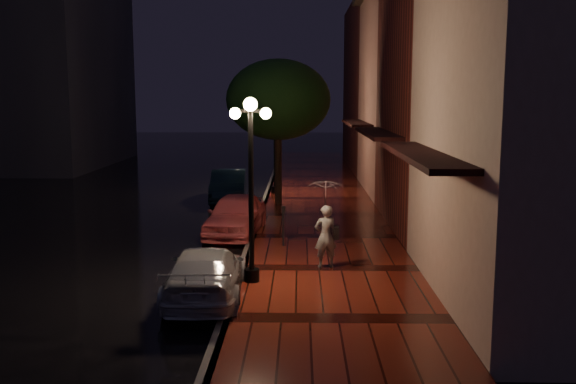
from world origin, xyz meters
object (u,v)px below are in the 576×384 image
(woman_with_umbrella, at_px, (326,210))
(streetlamp_far, at_px, (275,139))
(silver_car, at_px, (206,274))
(parking_meter, at_px, (283,222))
(navy_car, at_px, (229,186))
(street_tree, at_px, (278,102))
(streetlamp_near, at_px, (251,179))
(pink_car, at_px, (236,215))

(woman_with_umbrella, bearing_deg, streetlamp_far, -97.95)
(silver_car, height_order, parking_meter, parking_meter)
(navy_car, distance_m, silver_car, 13.40)
(street_tree, distance_m, woman_with_umbrella, 10.14)
(navy_car, bearing_deg, street_tree, -36.82)
(silver_car, bearing_deg, navy_car, -87.92)
(navy_car, height_order, parking_meter, navy_car)
(parking_meter, bearing_deg, silver_car, -123.19)
(streetlamp_near, bearing_deg, street_tree, 88.65)
(silver_car, bearing_deg, streetlamp_near, -137.60)
(silver_car, height_order, woman_with_umbrella, woman_with_umbrella)
(street_tree, distance_m, pink_car, 6.49)
(streetlamp_far, distance_m, street_tree, 3.44)
(street_tree, height_order, parking_meter, street_tree)
(streetlamp_far, bearing_deg, street_tree, -85.09)
(street_tree, distance_m, silver_car, 12.53)
(woman_with_umbrella, bearing_deg, silver_car, 23.34)
(woman_with_umbrella, distance_m, parking_meter, 2.73)
(streetlamp_far, relative_size, silver_car, 1.06)
(street_tree, height_order, silver_car, street_tree)
(street_tree, distance_m, navy_car, 4.42)
(streetlamp_near, distance_m, streetlamp_far, 14.00)
(streetlamp_far, bearing_deg, streetlamp_near, -90.00)
(navy_car, xyz_separation_m, silver_car, (0.98, -13.36, -0.09))
(streetlamp_far, bearing_deg, navy_car, -140.79)
(silver_car, relative_size, parking_meter, 3.47)
(navy_car, xyz_separation_m, parking_meter, (2.58, -8.77, 0.18))
(streetlamp_near, xyz_separation_m, street_tree, (0.26, 10.99, 1.64))
(silver_car, bearing_deg, parking_meter, -111.31)
(pink_car, xyz_separation_m, woman_with_umbrella, (2.74, -4.40, 0.96))
(streetlamp_far, distance_m, parking_meter, 10.50)
(woman_with_umbrella, bearing_deg, parking_meter, -80.19)
(silver_car, bearing_deg, woman_with_umbrella, -142.81)
(streetlamp_near, xyz_separation_m, pink_car, (-0.95, 5.70, -1.92))
(navy_car, bearing_deg, woman_with_umbrella, -75.06)
(pink_car, height_order, woman_with_umbrella, woman_with_umbrella)
(parking_meter, bearing_deg, pink_car, 114.10)
(streetlamp_far, xyz_separation_m, pink_car, (-0.95, -8.30, -1.92))
(navy_car, relative_size, parking_meter, 3.52)
(streetlamp_far, bearing_deg, silver_car, -93.64)
(streetlamp_far, relative_size, navy_car, 1.04)
(streetlamp_near, xyz_separation_m, woman_with_umbrella, (1.79, 1.31, -0.96))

